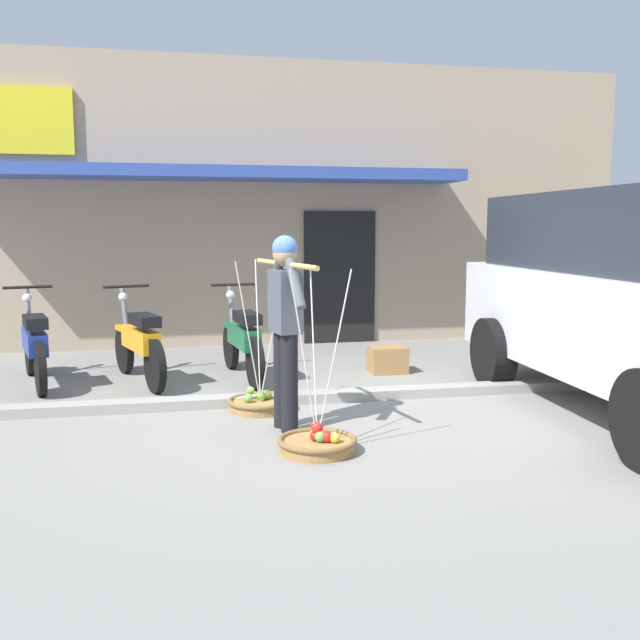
{
  "coord_description": "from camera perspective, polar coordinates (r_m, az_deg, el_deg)",
  "views": [
    {
      "loc": [
        -1.16,
        -6.32,
        1.76
      ],
      "look_at": [
        0.32,
        0.6,
        0.85
      ],
      "focal_mm": 40.49,
      "sensor_mm": 36.0,
      "label": 1
    }
  ],
  "objects": [
    {
      "name": "storefront_building",
      "position": [
        13.2,
        -9.4,
        8.73
      ],
      "size": [
        13.0,
        6.0,
        4.2
      ],
      "color": "tan",
      "rests_on": "ground"
    },
    {
      "name": "fruit_basket_right_side",
      "position": [
        7.05,
        -4.74,
        -6.52
      ],
      "size": [
        0.63,
        0.63,
        1.45
      ],
      "color": "#9E7542",
      "rests_on": "ground"
    },
    {
      "name": "ground_plane",
      "position": [
        6.67,
        -1.59,
        -7.99
      ],
      "size": [
        90.0,
        90.0,
        0.0
      ],
      "primitive_type": "plane",
      "color": "gray"
    },
    {
      "name": "motorcycle_second_in_row",
      "position": [
        8.42,
        -14.1,
        -1.82
      ],
      "size": [
        0.71,
        1.76,
        1.09
      ],
      "color": "black",
      "rests_on": "ground"
    },
    {
      "name": "sidewalk_curb",
      "position": [
        7.32,
        -2.6,
        -6.19
      ],
      "size": [
        20.0,
        0.24,
        0.1
      ],
      "primitive_type": "cube",
      "color": "gray",
      "rests_on": "ground"
    },
    {
      "name": "motorcycle_nearest_shop",
      "position": [
        8.65,
        -21.65,
        -1.88
      ],
      "size": [
        0.64,
        1.78,
        1.09
      ],
      "color": "black",
      "rests_on": "ground"
    },
    {
      "name": "wooden_crate",
      "position": [
        8.84,
        5.35,
        -3.13
      ],
      "size": [
        0.44,
        0.36,
        0.32
      ],
      "primitive_type": "cube",
      "color": "olive",
      "rests_on": "ground"
    },
    {
      "name": "fruit_vendor",
      "position": [
        6.22,
        -2.76,
        0.06
      ],
      "size": [
        0.32,
        1.4,
        1.7
      ],
      "color": "black",
      "rests_on": "ground"
    },
    {
      "name": "motorcycle_third_in_row",
      "position": [
        8.44,
        -6.13,
        -1.62
      ],
      "size": [
        0.54,
        1.82,
        1.09
      ],
      "color": "black",
      "rests_on": "ground"
    },
    {
      "name": "fruit_basket_left_side",
      "position": [
        5.76,
        -0.19,
        -9.66
      ],
      "size": [
        0.63,
        0.63,
        1.45
      ],
      "color": "#9E7542",
      "rests_on": "ground"
    }
  ]
}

